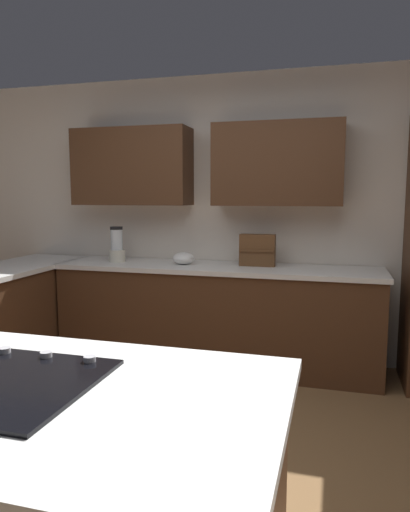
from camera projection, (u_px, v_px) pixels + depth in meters
ground_plane at (156, 475)px, 2.54m from camera, size 14.00×14.00×0.00m
wall_back at (228, 205)px, 4.34m from camera, size 6.00×0.44×2.60m
lower_cabinets_back at (216, 318)px, 4.16m from camera, size 2.80×0.60×0.86m
countertop_back at (216, 268)px, 4.10m from camera, size 2.84×0.64×0.04m
blender at (117, 247)px, 4.34m from camera, size 0.15×0.15×0.32m
mixing_bowl at (184, 258)px, 4.18m from camera, size 0.19×0.19×0.11m
spice_rack at (257, 250)px, 4.07m from camera, size 0.31×0.11×0.28m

